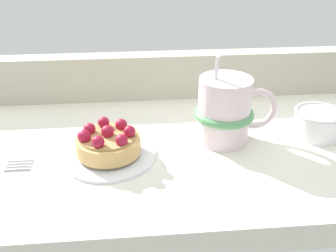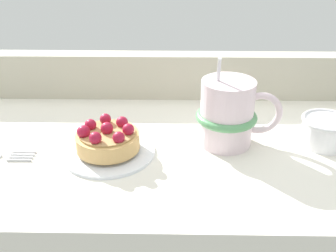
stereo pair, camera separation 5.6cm
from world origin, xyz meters
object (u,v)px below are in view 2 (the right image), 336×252
Objects in this scene: dessert_plate at (109,151)px; raspberry_tart at (107,138)px; coffee_mug at (229,115)px; sugar_bowl at (326,130)px.

raspberry_tart reaches higher than dessert_plate.
dessert_plate is 0.97× the size of coffee_mug.
dessert_plate is 1.75× the size of sugar_bowl.
dessert_plate is 32.14cm from sugar_bowl.
dessert_plate is 1.47× the size of raspberry_tart.
coffee_mug reaches higher than sugar_bowl.
raspberry_tart is 17.72cm from coffee_mug.
sugar_bowl is (31.92, 3.60, -0.27)cm from raspberry_tart.
coffee_mug is (17.30, 3.04, 2.39)cm from raspberry_tart.
raspberry_tart is at bearing -170.02° from coffee_mug.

